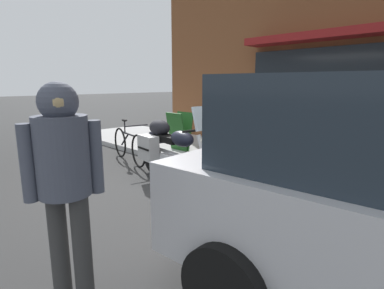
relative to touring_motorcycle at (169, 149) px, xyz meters
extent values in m
plane|color=#313131|center=(0.20, -0.42, -0.60)|extent=(80.00, 80.00, 0.00)
torus|color=black|center=(0.90, -0.08, -0.29)|extent=(0.62, 0.17, 0.62)
cylinder|color=silver|center=(0.90, -0.08, -0.29)|extent=(0.17, 0.08, 0.16)
torus|color=black|center=(-0.63, 0.11, -0.29)|extent=(0.62, 0.17, 0.62)
cylinder|color=silver|center=(-0.63, 0.11, -0.29)|extent=(0.17, 0.08, 0.16)
cube|color=silver|center=(0.09, 0.02, -0.24)|extent=(0.47, 0.35, 0.32)
cylinder|color=silver|center=(0.13, 0.02, -0.07)|extent=(1.01, 0.19, 0.06)
ellipsoid|color=black|center=(0.33, -0.01, 0.23)|extent=(0.55, 0.34, 0.26)
cube|color=black|center=(-0.08, 0.04, 0.17)|extent=(0.63, 0.31, 0.11)
cube|color=black|center=(-0.41, 0.09, 0.15)|extent=(0.31, 0.25, 0.18)
cylinder|color=silver|center=(0.90, -0.08, 0.03)|extent=(0.35, 0.11, 0.67)
cylinder|color=black|center=(0.78, -0.06, 0.43)|extent=(0.11, 0.62, 0.04)
cube|color=silver|center=(0.86, -0.07, 0.61)|extent=(0.19, 0.34, 0.35)
sphere|color=#EAEACC|center=(0.94, -0.08, 0.29)|extent=(0.14, 0.14, 0.14)
cube|color=#9F9F9F|center=(-0.39, -0.16, -0.01)|extent=(0.46, 0.25, 0.44)
cube|color=black|center=(-0.39, -0.27, -0.01)|extent=(0.37, 0.06, 0.03)
ellipsoid|color=black|center=(-0.36, 0.08, 0.33)|extent=(0.52, 0.38, 0.28)
torus|color=black|center=(-1.20, 0.18, -0.25)|extent=(0.69, 0.18, 0.69)
torus|color=black|center=(-2.25, 0.39, -0.25)|extent=(0.69, 0.18, 0.69)
cylinder|color=black|center=(-1.72, 0.28, 0.03)|extent=(0.59, 0.15, 0.04)
cylinder|color=black|center=(-1.93, 0.33, -0.13)|extent=(0.46, 0.13, 0.34)
cylinder|color=black|center=(-1.91, 0.32, 0.15)|extent=(0.03, 0.03, 0.30)
ellipsoid|color=black|center=(-1.91, 0.32, 0.31)|extent=(0.24, 0.14, 0.06)
cylinder|color=black|center=(-1.25, 0.19, 0.27)|extent=(0.12, 0.48, 0.03)
cylinder|color=black|center=(2.59, -0.01, -0.27)|extent=(0.68, 0.28, 0.66)
cylinder|color=black|center=(2.77, -1.82, -0.27)|extent=(0.68, 0.28, 0.66)
cylinder|color=#363636|center=(1.83, -2.42, -0.14)|extent=(0.14, 0.14, 0.91)
cylinder|color=#363636|center=(1.66, -2.53, -0.14)|extent=(0.14, 0.14, 0.91)
cylinder|color=#474C5B|center=(1.75, -2.47, 0.61)|extent=(0.49, 0.49, 0.59)
sphere|color=#474C5B|center=(1.75, -2.47, 1.00)|extent=(0.28, 0.28, 0.28)
sphere|color=tan|center=(1.80, -2.49, 1.00)|extent=(0.17, 0.17, 0.17)
cylinder|color=#474C5B|center=(1.83, -2.26, 0.58)|extent=(0.10, 0.10, 0.56)
cylinder|color=#474C5B|center=(1.67, -2.69, 0.58)|extent=(0.10, 0.10, 0.56)
cube|color=#1E511E|center=(-1.45, 1.44, -0.02)|extent=(0.55, 0.19, 0.90)
cube|color=#1E511E|center=(-1.45, 1.66, -0.02)|extent=(0.55, 0.19, 0.90)
camera|label=1|loc=(3.94, -3.31, 1.13)|focal=28.62mm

